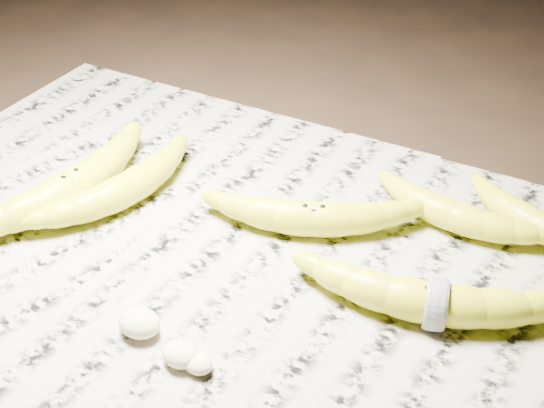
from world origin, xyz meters
The scene contains 12 objects.
ground centered at (0.00, 0.00, 0.00)m, with size 3.00×3.00×0.00m, color black.
newspaper_patch centered at (-0.03, -0.04, 0.00)m, with size 0.90×0.70×0.01m, color #A39F8C.
banana_left_a centered at (-0.25, -0.04, 0.03)m, with size 0.24×0.07×0.04m, color yellow, non-canonical shape.
banana_left_b centered at (-0.20, -0.01, 0.03)m, with size 0.19×0.06×0.04m, color yellow, non-canonical shape.
banana_center centered at (0.00, 0.04, 0.03)m, with size 0.20×0.06×0.04m, color yellow, non-canonical shape.
banana_taped centered at (0.16, -0.02, 0.03)m, with size 0.24×0.06×0.04m, color yellow, non-canonical shape.
banana_upper_a centered at (0.13, 0.12, 0.02)m, with size 0.17×0.05×0.03m, color yellow, non-canonical shape.
banana_upper_b centered at (0.20, 0.15, 0.02)m, with size 0.16×0.05×0.03m, color yellow, non-canonical shape.
measuring_tape centered at (0.16, -0.02, 0.03)m, with size 0.05×0.05×0.00m, color white.
flesh_chunk_a centered at (-0.06, -0.16, 0.02)m, with size 0.04×0.03×0.02m, color beige.
flesh_chunk_b centered at (-0.01, -0.17, 0.02)m, with size 0.03×0.03×0.02m, color beige.
flesh_chunk_c centered at (0.01, -0.17, 0.02)m, with size 0.03×0.02×0.01m, color beige.
Camera 1 is at (0.28, -0.51, 0.49)m, focal length 50.00 mm.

